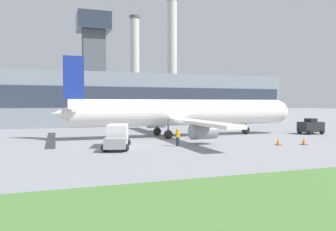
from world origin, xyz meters
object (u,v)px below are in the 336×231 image
at_px(fuel_truck, 117,137).
at_px(airplane, 180,113).
at_px(pushback_tug, 311,127).
at_px(ground_crew_person, 178,137).

bearing_deg(fuel_truck, airplane, 40.00).
distance_m(pushback_tug, ground_crew_person, 23.21).
bearing_deg(fuel_truck, pushback_tug, 10.87).
bearing_deg(airplane, ground_crew_person, -112.60).
relative_size(airplane, fuel_truck, 5.15).
distance_m(pushback_tug, fuel_truck, 28.84).
relative_size(fuel_truck, ground_crew_person, 3.35).
bearing_deg(pushback_tug, fuel_truck, -169.13).
xyz_separation_m(airplane, pushback_tug, (18.65, -2.69, -2.05)).
distance_m(fuel_truck, ground_crew_person, 6.02).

